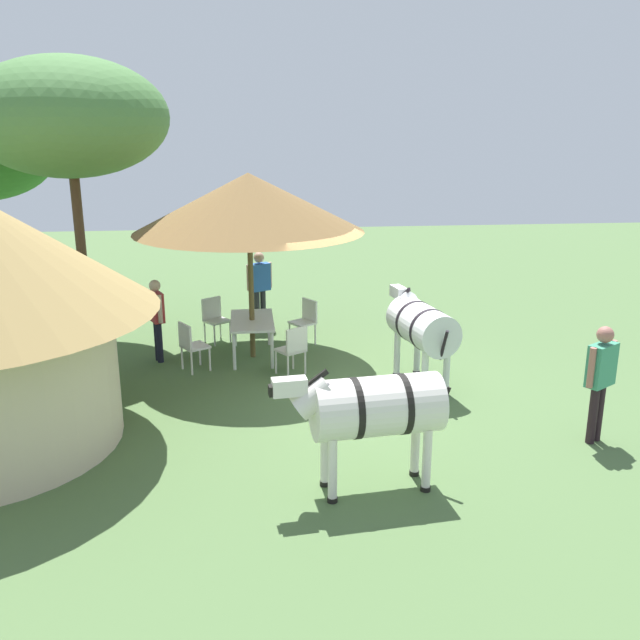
{
  "coord_description": "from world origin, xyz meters",
  "views": [
    {
      "loc": [
        -10.89,
        1.83,
        4.35
      ],
      "look_at": [
        0.57,
        0.64,
        1.0
      ],
      "focal_mm": 38.58,
      "sensor_mm": 36.0,
      "label": 1
    }
  ],
  "objects_px": {
    "patio_dining_table": "(252,324)",
    "patio_chair_west_end": "(306,319)",
    "shade_umbrella": "(249,203)",
    "zebra_by_umbrella": "(372,408)",
    "acacia_tree_right_background": "(68,118)",
    "patio_chair_east_end": "(191,343)",
    "standing_watcher": "(601,374)",
    "zebra_nearest_camera": "(421,326)",
    "guest_beside_umbrella": "(259,283)",
    "guest_behind_table": "(157,313)",
    "patio_chair_near_hut": "(215,317)",
    "patio_chair_near_lawn": "(293,347)"
  },
  "relations": [
    {
      "from": "acacia_tree_right_background",
      "to": "standing_watcher",
      "type": "bearing_deg",
      "value": -124.12
    },
    {
      "from": "guest_beside_umbrella",
      "to": "patio_chair_near_hut",
      "type": "bearing_deg",
      "value": 16.16
    },
    {
      "from": "zebra_nearest_camera",
      "to": "acacia_tree_right_background",
      "type": "bearing_deg",
      "value": 141.68
    },
    {
      "from": "patio_chair_east_end",
      "to": "standing_watcher",
      "type": "bearing_deg",
      "value": 27.97
    },
    {
      "from": "patio_chair_east_end",
      "to": "patio_chair_near_lawn",
      "type": "height_order",
      "value": "same"
    },
    {
      "from": "zebra_by_umbrella",
      "to": "acacia_tree_right_background",
      "type": "relative_size",
      "value": 0.4
    },
    {
      "from": "guest_behind_table",
      "to": "shade_umbrella",
      "type": "bearing_deg",
      "value": -111.02
    },
    {
      "from": "guest_behind_table",
      "to": "zebra_nearest_camera",
      "type": "xyz_separation_m",
      "value": [
        -1.69,
        -4.56,
        0.11
      ]
    },
    {
      "from": "shade_umbrella",
      "to": "zebra_nearest_camera",
      "type": "xyz_separation_m",
      "value": [
        -1.76,
        -2.81,
        -1.88
      ]
    },
    {
      "from": "patio_chair_west_end",
      "to": "zebra_by_umbrella",
      "type": "bearing_deg",
      "value": 149.45
    },
    {
      "from": "shade_umbrella",
      "to": "patio_dining_table",
      "type": "height_order",
      "value": "shade_umbrella"
    },
    {
      "from": "patio_chair_near_lawn",
      "to": "guest_behind_table",
      "type": "height_order",
      "value": "guest_behind_table"
    },
    {
      "from": "patio_chair_east_end",
      "to": "standing_watcher",
      "type": "relative_size",
      "value": 0.53
    },
    {
      "from": "shade_umbrella",
      "to": "acacia_tree_right_background",
      "type": "relative_size",
      "value": 0.76
    },
    {
      "from": "standing_watcher",
      "to": "patio_chair_east_end",
      "type": "bearing_deg",
      "value": 116.93
    },
    {
      "from": "patio_chair_west_end",
      "to": "patio_chair_east_end",
      "type": "bearing_deg",
      "value": 88.86
    },
    {
      "from": "guest_beside_umbrella",
      "to": "guest_behind_table",
      "type": "xyz_separation_m",
      "value": [
        -1.99,
        1.93,
        -0.06
      ]
    },
    {
      "from": "patio_chair_east_end",
      "to": "guest_beside_umbrella",
      "type": "relative_size",
      "value": 0.54
    },
    {
      "from": "patio_chair_west_end",
      "to": "shade_umbrella",
      "type": "bearing_deg",
      "value": 90.0
    },
    {
      "from": "patio_chair_west_end",
      "to": "standing_watcher",
      "type": "distance_m",
      "value": 6.09
    },
    {
      "from": "zebra_by_umbrella",
      "to": "acacia_tree_right_background",
      "type": "distance_m",
      "value": 8.63
    },
    {
      "from": "guest_beside_umbrella",
      "to": "standing_watcher",
      "type": "bearing_deg",
      "value": 100.05
    },
    {
      "from": "patio_chair_west_end",
      "to": "patio_chair_near_hut",
      "type": "xyz_separation_m",
      "value": [
        0.33,
        1.83,
        0.0
      ]
    },
    {
      "from": "standing_watcher",
      "to": "zebra_nearest_camera",
      "type": "distance_m",
      "value": 3.06
    },
    {
      "from": "patio_chair_east_end",
      "to": "zebra_nearest_camera",
      "type": "bearing_deg",
      "value": 43.07
    },
    {
      "from": "patio_chair_near_lawn",
      "to": "acacia_tree_right_background",
      "type": "relative_size",
      "value": 0.16
    },
    {
      "from": "zebra_by_umbrella",
      "to": "patio_chair_near_lawn",
      "type": "bearing_deg",
      "value": 2.92
    },
    {
      "from": "guest_beside_umbrella",
      "to": "guest_behind_table",
      "type": "height_order",
      "value": "guest_beside_umbrella"
    },
    {
      "from": "patio_chair_west_end",
      "to": "zebra_nearest_camera",
      "type": "xyz_separation_m",
      "value": [
        -2.48,
        -1.73,
        0.53
      ]
    },
    {
      "from": "guest_beside_umbrella",
      "to": "acacia_tree_right_background",
      "type": "distance_m",
      "value": 4.92
    },
    {
      "from": "guest_beside_umbrella",
      "to": "guest_behind_table",
      "type": "bearing_deg",
      "value": 19.02
    },
    {
      "from": "zebra_by_umbrella",
      "to": "guest_beside_umbrella",
      "type": "bearing_deg",
      "value": 2.99
    },
    {
      "from": "patio_chair_near_hut",
      "to": "standing_watcher",
      "type": "distance_m",
      "value": 7.56
    },
    {
      "from": "patio_dining_table",
      "to": "patio_chair_west_end",
      "type": "height_order",
      "value": "patio_chair_west_end"
    },
    {
      "from": "patio_dining_table",
      "to": "guest_behind_table",
      "type": "xyz_separation_m",
      "value": [
        -0.07,
        1.75,
        0.28
      ]
    },
    {
      "from": "patio_chair_near_lawn",
      "to": "patio_chair_near_hut",
      "type": "distance_m",
      "value": 2.58
    },
    {
      "from": "patio_chair_near_lawn",
      "to": "patio_chair_west_end",
      "type": "distance_m",
      "value": 1.84
    },
    {
      "from": "standing_watcher",
      "to": "zebra_nearest_camera",
      "type": "bearing_deg",
      "value": 96.69
    },
    {
      "from": "patio_chair_east_end",
      "to": "zebra_nearest_camera",
      "type": "relative_size",
      "value": 0.43
    },
    {
      "from": "patio_chair_west_end",
      "to": "patio_dining_table",
      "type": "bearing_deg",
      "value": 90.0
    },
    {
      "from": "patio_chair_near_lawn",
      "to": "zebra_by_umbrella",
      "type": "distance_m",
      "value": 4.1
    },
    {
      "from": "guest_beside_umbrella",
      "to": "zebra_by_umbrella",
      "type": "xyz_separation_m",
      "value": [
        -7.01,
        -1.21,
        0.07
      ]
    },
    {
      "from": "patio_chair_near_hut",
      "to": "guest_beside_umbrella",
      "type": "distance_m",
      "value": 1.37
    },
    {
      "from": "standing_watcher",
      "to": "zebra_nearest_camera",
      "type": "height_order",
      "value": "standing_watcher"
    },
    {
      "from": "patio_dining_table",
      "to": "patio_chair_near_lawn",
      "type": "bearing_deg",
      "value": -146.85
    },
    {
      "from": "guest_beside_umbrella",
      "to": "zebra_nearest_camera",
      "type": "xyz_separation_m",
      "value": [
        -3.69,
        -2.62,
        0.05
      ]
    },
    {
      "from": "shade_umbrella",
      "to": "patio_dining_table",
      "type": "distance_m",
      "value": 2.28
    },
    {
      "from": "patio_dining_table",
      "to": "guest_behind_table",
      "type": "relative_size",
      "value": 0.97
    },
    {
      "from": "shade_umbrella",
      "to": "patio_chair_near_lawn",
      "type": "height_order",
      "value": "shade_umbrella"
    },
    {
      "from": "guest_behind_table",
      "to": "zebra_nearest_camera",
      "type": "bearing_deg",
      "value": -133.67
    }
  ]
}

